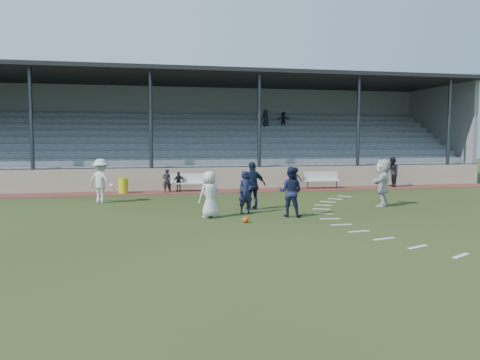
{
  "coord_description": "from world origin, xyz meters",
  "views": [
    {
      "loc": [
        -3.42,
        -14.02,
        2.78
      ],
      "look_at": [
        0.0,
        2.5,
        1.3
      ],
      "focal_mm": 35.0,
      "sensor_mm": 36.0,
      "label": 1
    }
  ],
  "objects_px": {
    "bench_left": "(186,181)",
    "trash_bin": "(123,186)",
    "bench_right": "(321,178)",
    "football": "(246,220)",
    "player_white_lead": "(210,194)",
    "official": "(392,172)",
    "player_navy_lead": "(246,192)"
  },
  "relations": [
    {
      "from": "bench_left",
      "to": "trash_bin",
      "type": "xyz_separation_m",
      "value": [
        -3.23,
        -0.26,
        -0.18
      ]
    },
    {
      "from": "bench_right",
      "to": "football",
      "type": "distance_m",
      "value": 11.69
    },
    {
      "from": "bench_left",
      "to": "player_white_lead",
      "type": "distance_m",
      "value": 8.48
    },
    {
      "from": "bench_right",
      "to": "player_white_lead",
      "type": "xyz_separation_m",
      "value": [
        -7.53,
        -8.46,
        0.25
      ]
    },
    {
      "from": "official",
      "to": "football",
      "type": "bearing_deg",
      "value": -39.16
    },
    {
      "from": "bench_left",
      "to": "player_navy_lead",
      "type": "relative_size",
      "value": 1.27
    },
    {
      "from": "bench_right",
      "to": "trash_bin",
      "type": "distance_m",
      "value": 10.83
    },
    {
      "from": "bench_right",
      "to": "player_navy_lead",
      "type": "relative_size",
      "value": 1.25
    },
    {
      "from": "player_white_lead",
      "to": "player_navy_lead",
      "type": "relative_size",
      "value": 1.03
    },
    {
      "from": "trash_bin",
      "to": "official",
      "type": "bearing_deg",
      "value": 0.51
    },
    {
      "from": "player_white_lead",
      "to": "trash_bin",
      "type": "bearing_deg",
      "value": -90.39
    },
    {
      "from": "bench_left",
      "to": "football",
      "type": "distance_m",
      "value": 9.8
    },
    {
      "from": "bench_left",
      "to": "official",
      "type": "distance_m",
      "value": 11.91
    },
    {
      "from": "official",
      "to": "trash_bin",
      "type": "bearing_deg",
      "value": -80.3
    },
    {
      "from": "football",
      "to": "official",
      "type": "distance_m",
      "value": 14.47
    },
    {
      "from": "bench_left",
      "to": "player_white_lead",
      "type": "xyz_separation_m",
      "value": [
        0.07,
        -8.48,
        0.25
      ]
    },
    {
      "from": "player_white_lead",
      "to": "bench_right",
      "type": "bearing_deg",
      "value": -153.91
    },
    {
      "from": "football",
      "to": "player_navy_lead",
      "type": "height_order",
      "value": "player_navy_lead"
    },
    {
      "from": "player_white_lead",
      "to": "player_navy_lead",
      "type": "distance_m",
      "value": 1.58
    },
    {
      "from": "bench_left",
      "to": "bench_right",
      "type": "distance_m",
      "value": 7.6
    },
    {
      "from": "player_white_lead",
      "to": "official",
      "type": "bearing_deg",
      "value": -167.01
    },
    {
      "from": "trash_bin",
      "to": "official",
      "type": "relative_size",
      "value": 0.45
    },
    {
      "from": "football",
      "to": "official",
      "type": "height_order",
      "value": "official"
    },
    {
      "from": "player_white_lead",
      "to": "official",
      "type": "distance_m",
      "value": 14.48
    },
    {
      "from": "player_white_lead",
      "to": "player_navy_lead",
      "type": "xyz_separation_m",
      "value": [
        1.45,
        0.64,
        -0.03
      ]
    },
    {
      "from": "bench_right",
      "to": "player_white_lead",
      "type": "distance_m",
      "value": 11.32
    },
    {
      "from": "trash_bin",
      "to": "bench_left",
      "type": "bearing_deg",
      "value": 4.56
    },
    {
      "from": "player_navy_lead",
      "to": "trash_bin",
      "type": "bearing_deg",
      "value": 107.96
    },
    {
      "from": "bench_right",
      "to": "football",
      "type": "height_order",
      "value": "bench_right"
    },
    {
      "from": "bench_left",
      "to": "official",
      "type": "height_order",
      "value": "official"
    },
    {
      "from": "bench_left",
      "to": "trash_bin",
      "type": "bearing_deg",
      "value": -165.55
    },
    {
      "from": "trash_bin",
      "to": "player_navy_lead",
      "type": "relative_size",
      "value": 0.48
    }
  ]
}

